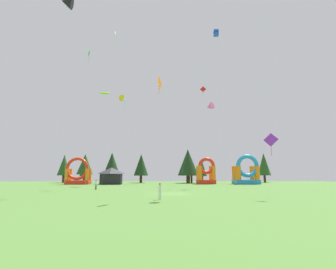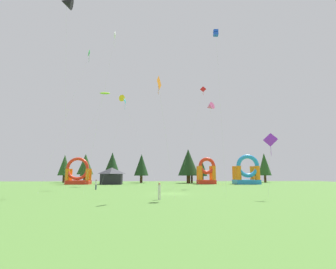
{
  "view_description": "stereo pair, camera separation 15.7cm",
  "coord_description": "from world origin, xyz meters",
  "px_view_note": "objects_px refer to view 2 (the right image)",
  "views": [
    {
      "loc": [
        -2.47,
        -36.53,
        2.77
      ],
      "look_at": [
        0.0,
        13.51,
        10.49
      ],
      "focal_mm": 27.26,
      "sensor_mm": 36.0,
      "label": 1
    },
    {
      "loc": [
        -2.32,
        -36.54,
        2.77
      ],
      "look_at": [
        0.0,
        13.51,
        10.49
      ],
      "focal_mm": 27.26,
      "sensor_mm": 36.0,
      "label": 2
    }
  ],
  "objects_px": {
    "person_left_edge": "(96,184)",
    "kite_green_diamond": "(89,55)",
    "person_far_side": "(159,190)",
    "kite_white_diamond": "(115,37)",
    "kite_purple_diamond": "(270,140)",
    "festival_tent": "(112,176)",
    "kite_yellow_delta": "(123,99)",
    "kite_orange_diamond": "(158,84)",
    "kite_blue_box": "(216,34)",
    "kite_pink_delta": "(210,107)",
    "inflatable_yellow_castle": "(78,175)",
    "kite_black_delta": "(67,3)",
    "kite_cyan_diamond": "(125,102)",
    "inflatable_blue_arch": "(247,173)",
    "inflatable_red_slide": "(206,174)",
    "kite_red_diamond": "(203,90)",
    "kite_lime_parafoil": "(105,93)"
  },
  "relations": [
    {
      "from": "person_left_edge",
      "to": "kite_green_diamond",
      "type": "bearing_deg",
      "value": 91.67
    },
    {
      "from": "person_far_side",
      "to": "kite_white_diamond",
      "type": "bearing_deg",
      "value": 107.19
    },
    {
      "from": "kite_purple_diamond",
      "to": "festival_tent",
      "type": "distance_m",
      "value": 47.18
    },
    {
      "from": "kite_yellow_delta",
      "to": "kite_orange_diamond",
      "type": "relative_size",
      "value": 1.65
    },
    {
      "from": "kite_white_diamond",
      "to": "person_far_side",
      "type": "height_order",
      "value": "kite_white_diamond"
    },
    {
      "from": "kite_blue_box",
      "to": "kite_pink_delta",
      "type": "relative_size",
      "value": 1.35
    },
    {
      "from": "inflatable_yellow_castle",
      "to": "festival_tent",
      "type": "relative_size",
      "value": 1.33
    },
    {
      "from": "kite_black_delta",
      "to": "kite_cyan_diamond",
      "type": "bearing_deg",
      "value": 80.8
    },
    {
      "from": "kite_cyan_diamond",
      "to": "inflatable_yellow_castle",
      "type": "height_order",
      "value": "kite_cyan_diamond"
    },
    {
      "from": "inflatable_blue_arch",
      "to": "kite_black_delta",
      "type": "bearing_deg",
      "value": -135.54
    },
    {
      "from": "kite_orange_diamond",
      "to": "person_far_side",
      "type": "bearing_deg",
      "value": -62.96
    },
    {
      "from": "person_left_edge",
      "to": "festival_tent",
      "type": "relative_size",
      "value": 0.33
    },
    {
      "from": "kite_white_diamond",
      "to": "kite_black_delta",
      "type": "bearing_deg",
      "value": -129.07
    },
    {
      "from": "kite_pink_delta",
      "to": "inflatable_red_slide",
      "type": "xyz_separation_m",
      "value": [
        2.63,
        18.54,
        -13.98
      ]
    },
    {
      "from": "kite_red_diamond",
      "to": "inflatable_blue_arch",
      "type": "xyz_separation_m",
      "value": [
        14.18,
        14.52,
        -18.11
      ]
    },
    {
      "from": "kite_purple_diamond",
      "to": "inflatable_blue_arch",
      "type": "bearing_deg",
      "value": 74.1
    },
    {
      "from": "kite_blue_box",
      "to": "person_left_edge",
      "type": "distance_m",
      "value": 31.6
    },
    {
      "from": "kite_cyan_diamond",
      "to": "kite_black_delta",
      "type": "bearing_deg",
      "value": -99.2
    },
    {
      "from": "festival_tent",
      "to": "kite_yellow_delta",
      "type": "bearing_deg",
      "value": -55.48
    },
    {
      "from": "kite_lime_parafoil",
      "to": "inflatable_blue_arch",
      "type": "bearing_deg",
      "value": 27.92
    },
    {
      "from": "kite_white_diamond",
      "to": "kite_black_delta",
      "type": "xyz_separation_m",
      "value": [
        -5.56,
        -6.85,
        1.04
      ]
    },
    {
      "from": "kite_pink_delta",
      "to": "person_left_edge",
      "type": "distance_m",
      "value": 27.33
    },
    {
      "from": "kite_red_diamond",
      "to": "inflatable_red_slide",
      "type": "xyz_separation_m",
      "value": [
        3.61,
        16.42,
        -18.25
      ]
    },
    {
      "from": "kite_orange_diamond",
      "to": "kite_white_diamond",
      "type": "bearing_deg",
      "value": 123.54
    },
    {
      "from": "kite_black_delta",
      "to": "kite_blue_box",
      "type": "bearing_deg",
      "value": 6.3
    },
    {
      "from": "kite_green_diamond",
      "to": "kite_lime_parafoil",
      "type": "distance_m",
      "value": 8.05
    },
    {
      "from": "kite_cyan_diamond",
      "to": "inflatable_red_slide",
      "type": "distance_m",
      "value": 29.22
    },
    {
      "from": "kite_pink_delta",
      "to": "kite_blue_box",
      "type": "bearing_deg",
      "value": -98.35
    },
    {
      "from": "kite_black_delta",
      "to": "inflatable_red_slide",
      "type": "height_order",
      "value": "kite_black_delta"
    },
    {
      "from": "kite_blue_box",
      "to": "person_far_side",
      "type": "distance_m",
      "value": 24.5
    },
    {
      "from": "inflatable_yellow_castle",
      "to": "kite_yellow_delta",
      "type": "bearing_deg",
      "value": -24.39
    },
    {
      "from": "inflatable_yellow_castle",
      "to": "inflatable_red_slide",
      "type": "bearing_deg",
      "value": 1.52
    },
    {
      "from": "kite_red_diamond",
      "to": "kite_cyan_diamond",
      "type": "height_order",
      "value": "kite_red_diamond"
    },
    {
      "from": "kite_black_delta",
      "to": "kite_cyan_diamond",
      "type": "height_order",
      "value": "kite_black_delta"
    },
    {
      "from": "person_left_edge",
      "to": "inflatable_blue_arch",
      "type": "bearing_deg",
      "value": -104.98
    },
    {
      "from": "kite_orange_diamond",
      "to": "kite_cyan_diamond",
      "type": "bearing_deg",
      "value": 103.51
    },
    {
      "from": "kite_white_diamond",
      "to": "festival_tent",
      "type": "xyz_separation_m",
      "value": [
        -4.85,
        29.26,
        -22.61
      ]
    },
    {
      "from": "kite_yellow_delta",
      "to": "festival_tent",
      "type": "relative_size",
      "value": 4.28
    },
    {
      "from": "inflatable_red_slide",
      "to": "kite_white_diamond",
      "type": "bearing_deg",
      "value": -123.52
    },
    {
      "from": "kite_blue_box",
      "to": "kite_pink_delta",
      "type": "bearing_deg",
      "value": 81.65
    },
    {
      "from": "kite_lime_parafoil",
      "to": "kite_cyan_diamond",
      "type": "xyz_separation_m",
      "value": [
        2.69,
        11.23,
        1.6
      ]
    },
    {
      "from": "kite_black_delta",
      "to": "kite_cyan_diamond",
      "type": "xyz_separation_m",
      "value": [
        4.68,
        28.87,
        -5.52
      ]
    },
    {
      "from": "inflatable_red_slide",
      "to": "kite_orange_diamond",
      "type": "bearing_deg",
      "value": -108.24
    },
    {
      "from": "person_left_edge",
      "to": "inflatable_blue_arch",
      "type": "relative_size",
      "value": 0.22
    },
    {
      "from": "kite_black_delta",
      "to": "kite_yellow_delta",
      "type": "bearing_deg",
      "value": 83.04
    },
    {
      "from": "kite_green_diamond",
      "to": "kite_black_delta",
      "type": "bearing_deg",
      "value": -90.35
    },
    {
      "from": "kite_green_diamond",
      "to": "kite_blue_box",
      "type": "relative_size",
      "value": 1.05
    },
    {
      "from": "kite_black_delta",
      "to": "kite_purple_diamond",
      "type": "height_order",
      "value": "kite_black_delta"
    },
    {
      "from": "kite_white_diamond",
      "to": "person_far_side",
      "type": "distance_m",
      "value": 27.09
    },
    {
      "from": "kite_white_diamond",
      "to": "festival_tent",
      "type": "distance_m",
      "value": 37.3
    }
  ]
}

